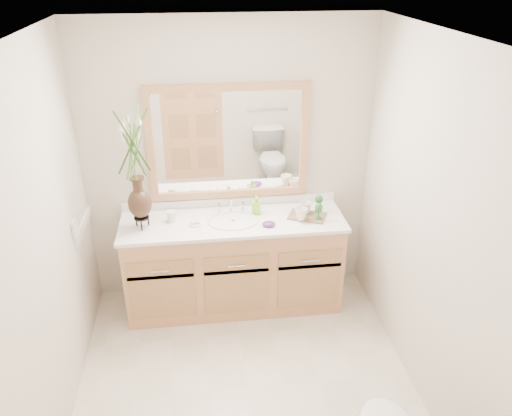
{
  "coord_description": "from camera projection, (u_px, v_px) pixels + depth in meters",
  "views": [
    {
      "loc": [
        -0.26,
        -2.58,
        2.78
      ],
      "look_at": [
        0.15,
        0.65,
        1.12
      ],
      "focal_mm": 35.0,
      "sensor_mm": 36.0,
      "label": 1
    }
  ],
  "objects": [
    {
      "name": "counter",
      "position": [
        233.0,
        222.0,
        4.1
      ],
      "size": [
        1.84,
        0.57,
        0.03
      ],
      "primitive_type": "cube",
      "color": "white",
      "rests_on": "vanity"
    },
    {
      "name": "wall_back",
      "position": [
        229.0,
        165.0,
        4.18
      ],
      "size": [
        2.4,
        0.02,
        2.4
      ],
      "primitive_type": "cube",
      "color": "beige",
      "rests_on": "floor"
    },
    {
      "name": "floor",
      "position": [
        247.0,
        388.0,
        3.57
      ],
      "size": [
        2.6,
        2.6,
        0.0
      ],
      "primitive_type": "plane",
      "color": "beige",
      "rests_on": "ground"
    },
    {
      "name": "goblet_front",
      "position": [
        319.0,
        208.0,
        4.04
      ],
      "size": [
        0.06,
        0.06,
        0.14
      ],
      "color": "#226829",
      "rests_on": "tray"
    },
    {
      "name": "switch_plate",
      "position": [
        75.0,
        228.0,
        3.67
      ],
      "size": [
        0.02,
        0.12,
        0.12
      ],
      "primitive_type": "cube",
      "color": "white",
      "rests_on": "wall_left"
    },
    {
      "name": "flower_vase",
      "position": [
        134.0,
        156.0,
        3.71
      ],
      "size": [
        0.22,
        0.22,
        0.89
      ],
      "rotation": [
        0.0,
        0.0,
        -0.29
      ],
      "color": "black",
      "rests_on": "counter"
    },
    {
      "name": "wall_right",
      "position": [
        433.0,
        233.0,
        3.16
      ],
      "size": [
        0.02,
        2.6,
        2.4
      ],
      "primitive_type": "cube",
      "color": "beige",
      "rests_on": "floor"
    },
    {
      "name": "mirror",
      "position": [
        229.0,
        143.0,
        4.07
      ],
      "size": [
        1.32,
        0.04,
        0.97
      ],
      "color": "white",
      "rests_on": "wall_back"
    },
    {
      "name": "sink",
      "position": [
        233.0,
        227.0,
        4.1
      ],
      "size": [
        0.38,
        0.34,
        0.23
      ],
      "color": "white",
      "rests_on": "counter"
    },
    {
      "name": "goblet_back",
      "position": [
        319.0,
        200.0,
        4.17
      ],
      "size": [
        0.06,
        0.06,
        0.14
      ],
      "color": "#226829",
      "rests_on": "tray"
    },
    {
      "name": "mug_right",
      "position": [
        305.0,
        207.0,
        4.15
      ],
      "size": [
        0.12,
        0.11,
        0.1
      ],
      "primitive_type": "imported",
      "rotation": [
        0.0,
        0.0,
        0.11
      ],
      "color": "white",
      "rests_on": "tray"
    },
    {
      "name": "wall_left",
      "position": [
        40.0,
        259.0,
        2.89
      ],
      "size": [
        0.02,
        2.6,
        2.4
      ],
      "primitive_type": "cube",
      "color": "beige",
      "rests_on": "floor"
    },
    {
      "name": "mug_left",
      "position": [
        301.0,
        214.0,
        4.05
      ],
      "size": [
        0.13,
        0.13,
        0.1
      ],
      "primitive_type": "imported",
      "rotation": [
        0.0,
        0.0,
        -0.36
      ],
      "color": "white",
      "rests_on": "tray"
    },
    {
      "name": "tray",
      "position": [
        307.0,
        216.0,
        4.14
      ],
      "size": [
        0.35,
        0.3,
        0.01
      ],
      "primitive_type": "cube",
      "rotation": [
        0.0,
        0.0,
        -0.43
      ],
      "color": "brown",
      "rests_on": "counter"
    },
    {
      "name": "ceiling",
      "position": [
        243.0,
        39.0,
        2.48
      ],
      "size": [
        2.4,
        2.6,
        0.02
      ],
      "primitive_type": "cube",
      "color": "white",
      "rests_on": "wall_back"
    },
    {
      "name": "soap_dish",
      "position": [
        195.0,
        224.0,
        4.02
      ],
      "size": [
        0.11,
        0.11,
        0.03
      ],
      "color": "white",
      "rests_on": "counter"
    },
    {
      "name": "soap_bottle",
      "position": [
        256.0,
        206.0,
        4.17
      ],
      "size": [
        0.07,
        0.08,
        0.14
      ],
      "primitive_type": "imported",
      "rotation": [
        0.0,
        0.0,
        -0.13
      ],
      "color": "#8BD933",
      "rests_on": "counter"
    },
    {
      "name": "tumbler",
      "position": [
        171.0,
        216.0,
        4.05
      ],
      "size": [
        0.07,
        0.07,
        0.09
      ],
      "primitive_type": "cylinder",
      "color": "white",
      "rests_on": "counter"
    },
    {
      "name": "vanity",
      "position": [
        234.0,
        264.0,
        4.29
      ],
      "size": [
        1.8,
        0.55,
        0.8
      ],
      "color": "tan",
      "rests_on": "floor"
    },
    {
      "name": "purple_dish",
      "position": [
        269.0,
        224.0,
        4.0
      ],
      "size": [
        0.11,
        0.09,
        0.04
      ],
      "primitive_type": "ellipsoid",
      "rotation": [
        0.0,
        0.0,
        -0.04
      ],
      "color": "#522674",
      "rests_on": "counter"
    }
  ]
}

